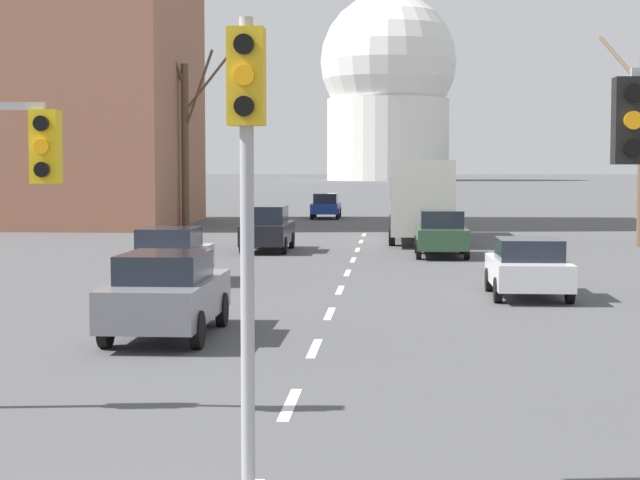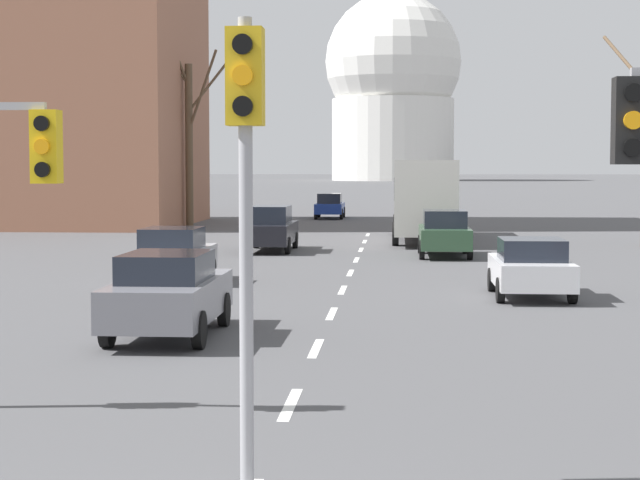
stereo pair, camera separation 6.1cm
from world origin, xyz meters
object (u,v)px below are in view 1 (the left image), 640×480
at_px(sedan_mid_centre, 268,229).
at_px(sedan_near_right, 326,206).
at_px(sedan_far_right, 171,255).
at_px(city_bus, 420,193).
at_px(sedan_near_left, 528,267).
at_px(sedan_distant_centre, 441,233).
at_px(traffic_signal_centre_tall, 247,162).
at_px(sedan_far_left, 167,293).

bearing_deg(sedan_mid_centre, sedan_near_right, 88.62).
distance_m(sedan_far_right, city_bus, 19.25).
relative_size(sedan_mid_centre, city_bus, 0.43).
distance_m(sedan_near_right, city_bus, 19.71).
bearing_deg(sedan_near_left, sedan_far_right, 165.69).
xyz_separation_m(sedan_near_left, sedan_distant_centre, (-1.63, 11.84, 0.10)).
bearing_deg(traffic_signal_centre_tall, sedan_far_left, 106.83).
distance_m(sedan_near_left, sedan_mid_centre, 16.01).
bearing_deg(sedan_distant_centre, sedan_far_left, -107.96).
xyz_separation_m(sedan_far_left, city_bus, (5.43, 26.88, 1.21)).
relative_size(sedan_near_right, city_bus, 0.38).
xyz_separation_m(sedan_far_left, sedan_distant_centre, (6.01, 18.52, 0.01)).
height_order(sedan_mid_centre, sedan_far_right, sedan_mid_centre).
bearing_deg(sedan_near_left, sedan_mid_centre, 120.51).
bearing_deg(sedan_mid_centre, sedan_near_left, -59.49).
bearing_deg(sedan_mid_centre, sedan_far_right, -96.77).
relative_size(sedan_near_left, city_bus, 0.35).
distance_m(sedan_near_right, sedan_mid_centre, 25.34).
relative_size(sedan_mid_centre, sedan_far_left, 1.05).
xyz_separation_m(sedan_far_right, city_bus, (7.28, 17.78, 1.27)).
distance_m(sedan_near_left, sedan_far_left, 10.15).
bearing_deg(city_bus, sedan_mid_centre, -132.81).
xyz_separation_m(sedan_near_left, sedan_mid_centre, (-8.13, 13.80, 0.11)).
distance_m(sedan_far_right, sedan_distant_centre, 12.26).
distance_m(sedan_far_left, sedan_far_right, 9.29).
bearing_deg(sedan_near_left, traffic_signal_centre_tall, -106.51).
bearing_deg(sedan_distant_centre, traffic_signal_centre_tall, -96.43).
relative_size(traffic_signal_centre_tall, sedan_far_left, 1.08).
bearing_deg(sedan_near_left, sedan_distant_centre, 97.82).
relative_size(sedan_far_right, sedan_distant_centre, 0.91).
bearing_deg(traffic_signal_centre_tall, sedan_mid_centre, 96.39).
xyz_separation_m(sedan_near_left, sedan_far_right, (-9.48, 2.42, 0.03)).
bearing_deg(sedan_far_left, sedan_near_left, 41.22).
distance_m(sedan_near_right, sedan_distant_centre, 27.92).
distance_m(sedan_near_left, sedan_distant_centre, 11.95).
xyz_separation_m(sedan_mid_centre, sedan_far_left, (0.50, -20.48, -0.02)).
bearing_deg(city_bus, sedan_near_right, 105.70).
bearing_deg(sedan_far_right, sedan_mid_centre, 83.23).
xyz_separation_m(sedan_mid_centre, city_bus, (5.93, 6.40, 1.19)).
bearing_deg(sedan_distant_centre, sedan_near_right, 102.18).
xyz_separation_m(sedan_distant_centre, city_bus, (-0.57, 8.36, 1.20)).
distance_m(traffic_signal_centre_tall, sedan_far_right, 19.29).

